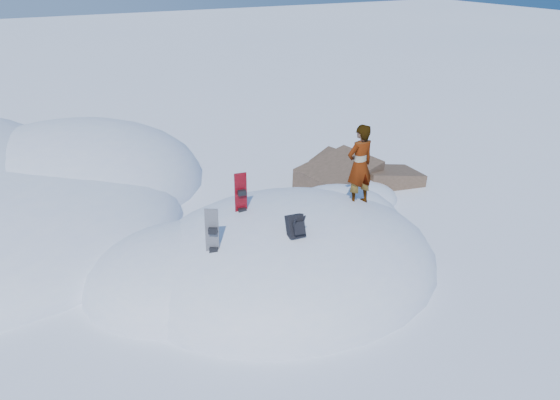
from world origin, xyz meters
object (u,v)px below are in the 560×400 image
snowboard_dark (213,242)px  person (360,165)px  snowboard_red (241,203)px  backpack (296,226)px

snowboard_dark → person: person is taller
snowboard_dark → snowboard_red: bearing=74.1°
snowboard_dark → person: (3.78, 0.50, 0.76)m
snowboard_dark → backpack: (1.55, -0.53, 0.21)m
snowboard_dark → backpack: bearing=12.4°
snowboard_red → person: (2.72, -0.48, 0.56)m
snowboard_red → backpack: 1.59m
backpack → snowboard_red: bearing=114.7°
snowboard_dark → backpack: 1.65m
person → snowboard_dark: bearing=3.2°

